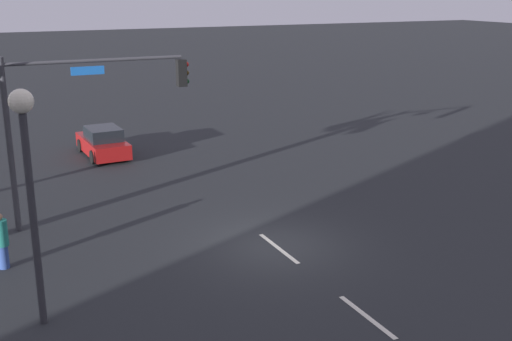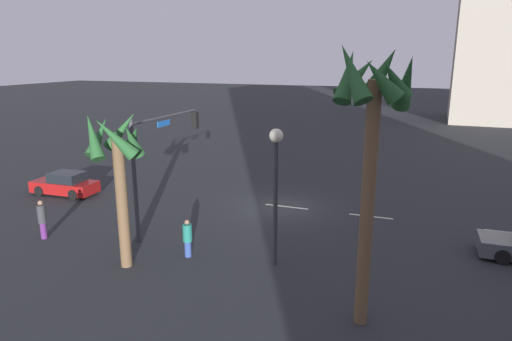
% 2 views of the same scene
% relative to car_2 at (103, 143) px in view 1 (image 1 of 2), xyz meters
% --- Properties ---
extents(ground_plane, '(220.00, 220.00, 0.00)m').
position_rel_car_2_xyz_m(ground_plane, '(-13.54, -2.43, -0.66)').
color(ground_plane, '#232628').
extents(lane_stripe_2, '(2.35, 0.14, 0.01)m').
position_rel_car_2_xyz_m(lane_stripe_2, '(-18.64, -2.43, -0.65)').
color(lane_stripe_2, silver).
rests_on(lane_stripe_2, ground_plane).
extents(lane_stripe_3, '(2.57, 0.14, 0.01)m').
position_rel_car_2_xyz_m(lane_stripe_3, '(-13.85, -2.43, -0.65)').
color(lane_stripe_3, silver).
rests_on(lane_stripe_3, ground_plane).
extents(car_2, '(4.15, 1.94, 1.44)m').
position_rel_car_2_xyz_m(car_2, '(0.00, 0.00, 0.00)').
color(car_2, maroon).
rests_on(car_2, ground_plane).
extents(traffic_signal, '(0.33, 6.32, 5.81)m').
position_rel_car_2_xyz_m(traffic_signal, '(-8.69, 2.55, 3.37)').
color(traffic_signal, '#38383D').
rests_on(traffic_signal, ground_plane).
extents(streetlamp, '(0.56, 0.56, 5.76)m').
position_rel_car_2_xyz_m(streetlamp, '(-15.46, 4.90, 3.41)').
color(streetlamp, '#2D2D33').
rests_on(streetlamp, ground_plane).
extents(pedestrian_0, '(0.51, 0.51, 1.69)m').
position_rel_car_2_xyz_m(pedestrian_0, '(-11.68, 5.49, 0.22)').
color(pedestrian_0, '#2D478C').
rests_on(pedestrian_0, ground_plane).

